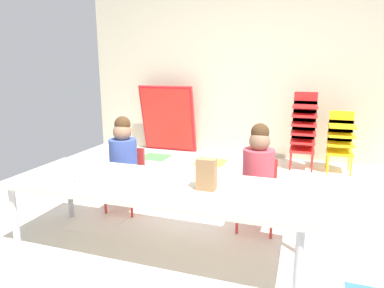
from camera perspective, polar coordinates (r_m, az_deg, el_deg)
ground_plane at (r=3.28m, az=2.45°, el=-12.03°), size 5.27×4.82×0.02m
back_wall at (r=5.33m, az=9.94°, el=12.48°), size 5.27×0.10×2.71m
craft_table at (r=2.51m, az=-6.12°, el=-7.36°), size 2.20×0.75×0.55m
seated_child_near_camera at (r=3.27m, az=-11.38°, el=-1.85°), size 0.32×0.31×0.92m
seated_child_middle_seat at (r=2.88m, az=11.08°, el=-3.87°), size 0.34×0.34×0.92m
kid_chair_red_stack at (r=4.84m, az=18.23°, el=2.76°), size 0.32×0.30×1.04m
kid_chair_yellow_stack at (r=4.88m, az=23.65°, el=0.96°), size 0.32×0.30×0.80m
folded_activity_table at (r=5.55m, az=-4.10°, el=4.18°), size 0.90×0.29×1.09m
paper_bag_brown at (r=2.32m, az=2.42°, el=-5.05°), size 0.13×0.09×0.22m
paper_plate_near_edge at (r=2.63m, az=-18.06°, el=-5.98°), size 0.18×0.18×0.01m
paper_plate_center_table at (r=2.74m, az=-11.42°, el=-4.83°), size 0.18×0.18×0.01m
donut_powdered_on_plate at (r=2.62m, az=-18.09°, el=-5.58°), size 0.10×0.10×0.03m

